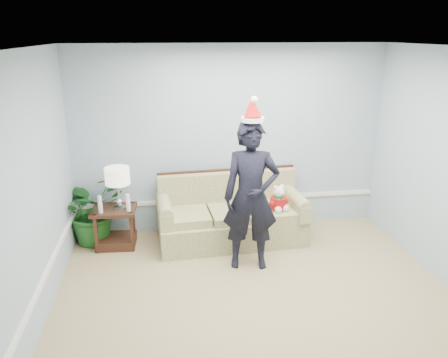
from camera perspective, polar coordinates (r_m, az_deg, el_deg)
room_shell at (r=3.99m, az=6.50°, el=-3.43°), size 4.54×5.04×2.74m
wainscot_trim at (r=5.32m, az=-9.68°, el=-8.35°), size 4.49×4.99×0.06m
sofa at (r=6.24m, az=0.83°, el=-4.99°), size 2.08×0.99×0.95m
side_table at (r=6.27m, az=-13.96°, el=-6.63°), size 0.61×0.53×0.56m
table_lamp at (r=5.94m, az=-13.76°, el=0.16°), size 0.33×0.33×0.59m
candle_pair at (r=5.97m, az=-14.15°, el=-3.22°), size 0.42×0.06×0.24m
houseplant at (r=6.38m, az=-16.80°, el=-3.71°), size 1.19×1.18×1.00m
man at (r=5.33m, az=3.54°, el=-2.31°), size 0.74×0.54×1.87m
santa_hat at (r=5.06m, az=3.75°, el=8.99°), size 0.29×0.32×0.31m
teddy_bear at (r=6.06m, az=7.12°, el=-2.86°), size 0.28×0.29×0.37m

